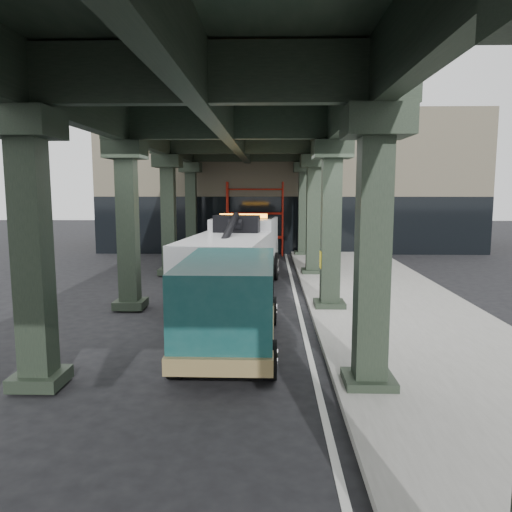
# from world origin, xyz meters

# --- Properties ---
(ground) EXTENTS (90.00, 90.00, 0.00)m
(ground) POSITION_xyz_m (0.00, 0.00, 0.00)
(ground) COLOR black
(ground) RESTS_ON ground
(sidewalk) EXTENTS (5.00, 40.00, 0.15)m
(sidewalk) POSITION_xyz_m (4.50, 2.00, 0.07)
(sidewalk) COLOR gray
(sidewalk) RESTS_ON ground
(lane_stripe) EXTENTS (0.12, 38.00, 0.01)m
(lane_stripe) POSITION_xyz_m (1.70, 2.00, 0.01)
(lane_stripe) COLOR silver
(lane_stripe) RESTS_ON ground
(viaduct) EXTENTS (7.40, 32.00, 6.40)m
(viaduct) POSITION_xyz_m (-0.40, 2.00, 5.46)
(viaduct) COLOR black
(viaduct) RESTS_ON ground
(building) EXTENTS (22.00, 10.00, 8.00)m
(building) POSITION_xyz_m (2.00, 20.00, 4.00)
(building) COLOR #C6B793
(building) RESTS_ON ground
(scaffolding) EXTENTS (3.08, 0.88, 4.00)m
(scaffolding) POSITION_xyz_m (0.00, 14.64, 2.11)
(scaffolding) COLOR #AC1A0D
(scaffolding) RESTS_ON ground
(tow_truck) EXTENTS (3.30, 8.78, 2.81)m
(tow_truck) POSITION_xyz_m (-0.42, 4.84, 1.37)
(tow_truck) COLOR black
(tow_truck) RESTS_ON ground
(towed_van) EXTENTS (2.17, 5.29, 2.13)m
(towed_van) POSITION_xyz_m (-0.07, -1.77, 1.15)
(towed_van) COLOR #124141
(towed_van) RESTS_ON ground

